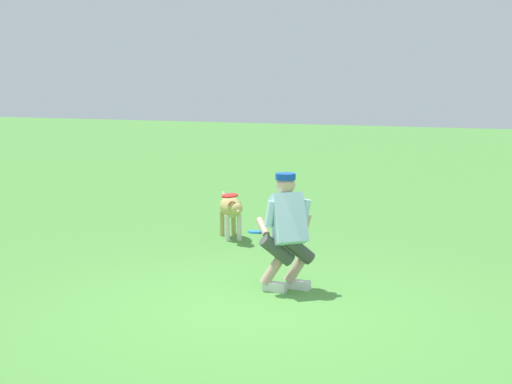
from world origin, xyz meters
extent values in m
plane|color=#4D8E3C|center=(0.00, 0.00, 0.00)|extent=(60.00, 60.00, 0.00)
cube|color=silver|center=(-0.18, -0.91, 0.05)|extent=(0.26, 0.10, 0.10)
cylinder|color=tan|center=(-0.15, -0.95, 0.24)|extent=(0.31, 0.28, 0.37)
cylinder|color=#454C44|center=(-0.17, -0.89, 0.47)|extent=(0.41, 0.37, 0.37)
cube|color=silver|center=(0.04, -0.74, 0.05)|extent=(0.26, 0.10, 0.10)
cylinder|color=tan|center=(0.07, -0.77, 0.24)|extent=(0.31, 0.28, 0.37)
cylinder|color=#454C44|center=(0.01, -0.74, 0.47)|extent=(0.41, 0.37, 0.37)
cube|color=#A9CEE5|center=(-0.10, -0.79, 0.81)|extent=(0.52, 0.53, 0.58)
cylinder|color=#A9CEE5|center=(-0.24, -0.94, 0.87)|extent=(0.16, 0.16, 0.29)
cylinder|color=#A9CEE5|center=(0.07, -0.68, 0.87)|extent=(0.16, 0.16, 0.29)
cylinder|color=tan|center=(0.21, -0.82, 0.69)|extent=(0.25, 0.27, 0.19)
cylinder|color=tan|center=(-0.23, -0.98, 0.71)|extent=(0.16, 0.15, 0.27)
sphere|color=tan|center=(-0.03, -0.87, 1.17)|extent=(0.21, 0.21, 0.21)
cylinder|color=#1443A7|center=(-0.03, -0.87, 1.26)|extent=(0.22, 0.22, 0.07)
cylinder|color=#1443A7|center=(0.03, -0.95, 1.23)|extent=(0.12, 0.12, 0.02)
ellipsoid|color=tan|center=(1.62, -3.03, 0.47)|extent=(0.61, 0.68, 0.29)
ellipsoid|color=silver|center=(1.52, -2.89, 0.44)|extent=(0.15, 0.21, 0.18)
sphere|color=tan|center=(1.37, -2.70, 0.51)|extent=(0.17, 0.17, 0.17)
cone|color=tan|center=(1.32, -2.62, 0.49)|extent=(0.13, 0.13, 0.09)
cone|color=tan|center=(1.43, -2.68, 0.58)|extent=(0.06, 0.06, 0.07)
cone|color=tan|center=(1.34, -2.75, 0.58)|extent=(0.06, 0.06, 0.07)
cylinder|color=silver|center=(1.58, -2.82, 0.19)|extent=(0.10, 0.10, 0.38)
cylinder|color=silver|center=(1.44, -2.93, 0.19)|extent=(0.10, 0.10, 0.38)
cylinder|color=tan|center=(1.81, -3.12, 0.19)|extent=(0.10, 0.10, 0.38)
cylinder|color=tan|center=(1.67, -3.23, 0.19)|extent=(0.10, 0.10, 0.38)
cylinder|color=silver|center=(1.86, -3.34, 0.52)|extent=(0.16, 0.19, 0.23)
cylinder|color=red|center=(1.51, -2.76, 0.68)|extent=(0.29, 0.29, 0.05)
cylinder|color=#2284DC|center=(0.31, -0.90, 0.61)|extent=(0.24, 0.24, 0.05)
camera|label=1|loc=(-2.75, 6.46, 2.29)|focal=50.96mm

